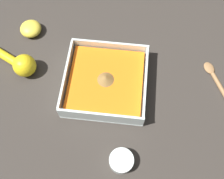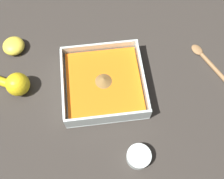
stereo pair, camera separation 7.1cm
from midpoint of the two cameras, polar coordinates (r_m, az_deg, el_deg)
ground_plane at (r=0.73m, az=-4.20°, el=-2.39°), size 4.00×4.00×0.00m
square_dish at (r=0.73m, az=-4.67°, el=1.01°), size 0.22×0.22×0.05m
spice_bowl at (r=0.66m, az=2.71°, el=-14.75°), size 0.06×0.06×0.03m
lemon_squeezer at (r=0.78m, az=-23.28°, el=1.02°), size 0.16×0.10×0.06m
lemon_half at (r=0.85m, az=-22.89°, el=8.51°), size 0.06×0.06×0.04m
wooden_spoon at (r=0.81m, az=18.50°, el=4.83°), size 0.10×0.18×0.01m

